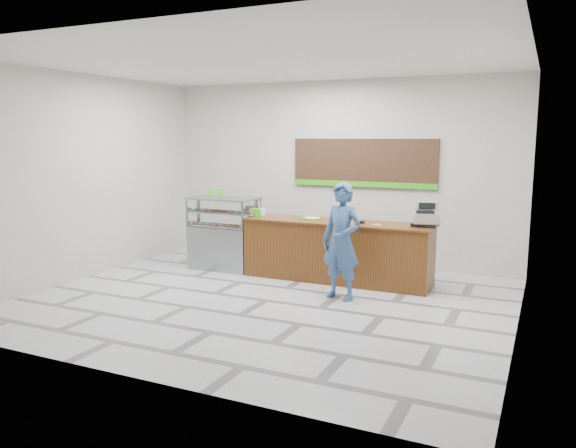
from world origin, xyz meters
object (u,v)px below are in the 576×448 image
at_px(sales_counter, 336,251).
at_px(display_case, 224,232).
at_px(cash_register, 426,217).
at_px(serving_tray, 311,218).
at_px(customer, 342,241).

bearing_deg(sales_counter, display_case, -179.99).
relative_size(cash_register, serving_tray, 1.48).
height_order(serving_tray, customer, customer).
bearing_deg(serving_tray, cash_register, 4.32).
bearing_deg(cash_register, customer, -150.47).
height_order(display_case, serving_tray, display_case).
relative_size(display_case, customer, 0.75).
bearing_deg(cash_register, sales_counter, 167.68).
height_order(cash_register, serving_tray, cash_register).
height_order(display_case, customer, customer).
distance_m(cash_register, serving_tray, 1.96).
bearing_deg(display_case, sales_counter, 0.01).
height_order(sales_counter, serving_tray, serving_tray).
xyz_separation_m(display_case, customer, (2.65, -0.96, 0.21)).
relative_size(display_case, serving_tray, 3.82).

